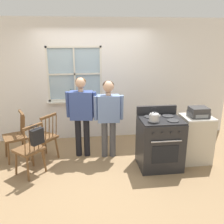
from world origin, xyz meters
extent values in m
plane|color=#937551|center=(0.00, 0.00, 0.00)|extent=(16.00, 16.00, 0.00)
cube|color=white|center=(1.69, 1.40, 1.35)|extent=(3.01, 0.06, 2.70)
cube|color=white|center=(-0.42, 1.40, 0.45)|extent=(1.20, 0.06, 0.90)
cube|color=white|center=(-0.42, 1.40, 2.41)|extent=(1.20, 0.06, 0.58)
cube|color=silver|center=(-0.42, 1.32, 0.89)|extent=(1.26, 0.10, 0.03)
cube|color=#9EB7C6|center=(-0.42, 1.41, 1.51)|extent=(1.14, 0.01, 1.15)
cube|color=silver|center=(-0.42, 1.38, 1.51)|extent=(0.04, 0.02, 1.21)
cube|color=silver|center=(-0.42, 1.38, 1.51)|extent=(1.20, 0.02, 0.04)
cube|color=silver|center=(-1.00, 1.38, 1.51)|extent=(0.04, 0.03, 1.21)
cube|color=silver|center=(0.17, 1.38, 1.51)|extent=(0.04, 0.03, 1.21)
cube|color=silver|center=(-0.42, 1.38, 2.10)|extent=(1.20, 0.03, 0.04)
cube|color=silver|center=(-0.42, 1.38, 0.92)|extent=(1.20, 0.03, 0.04)
cube|color=brown|center=(-1.22, -0.14, 0.46)|extent=(0.58, 0.58, 0.04)
cylinder|color=brown|center=(-1.22, 0.10, 0.22)|extent=(0.05, 0.09, 0.44)
cylinder|color=brown|center=(-1.45, -0.15, 0.22)|extent=(0.09, 0.05, 0.44)
cylinder|color=brown|center=(-0.98, -0.12, 0.22)|extent=(0.09, 0.05, 0.44)
cylinder|color=brown|center=(-1.21, -0.37, 0.22)|extent=(0.05, 0.09, 0.44)
cylinder|color=brown|center=(-0.97, -0.12, 0.68)|extent=(0.06, 0.06, 0.44)
cylinder|color=brown|center=(-1.03, -0.18, 0.68)|extent=(0.06, 0.06, 0.44)
cylinder|color=brown|center=(-1.09, -0.25, 0.68)|extent=(0.06, 0.06, 0.44)
cylinder|color=brown|center=(-1.15, -0.32, 0.68)|extent=(0.06, 0.06, 0.44)
cylinder|color=brown|center=(-1.21, -0.38, 0.68)|extent=(0.06, 0.06, 0.44)
cube|color=brown|center=(-1.09, -0.25, 0.92)|extent=(0.29, 0.31, 0.04)
cube|color=brown|center=(-1.03, 0.36, 0.46)|extent=(0.58, 0.58, 0.04)
cylinder|color=brown|center=(-1.05, 0.59, 0.22)|extent=(0.05, 0.09, 0.44)
cylinder|color=brown|center=(-1.26, 0.33, 0.22)|extent=(0.09, 0.05, 0.44)
cylinder|color=brown|center=(-0.80, 0.39, 0.22)|extent=(0.09, 0.05, 0.44)
cylinder|color=brown|center=(-1.02, 0.12, 0.22)|extent=(0.05, 0.09, 0.44)
cylinder|color=brown|center=(-0.79, 0.39, 0.68)|extent=(0.06, 0.05, 0.44)
cylinder|color=brown|center=(-0.84, 0.32, 0.68)|extent=(0.06, 0.05, 0.44)
cylinder|color=brown|center=(-0.90, 0.25, 0.68)|extent=(0.06, 0.05, 0.44)
cylinder|color=brown|center=(-0.96, 0.18, 0.68)|extent=(0.06, 0.05, 0.44)
cylinder|color=brown|center=(-1.01, 0.11, 0.68)|extent=(0.06, 0.05, 0.44)
cube|color=brown|center=(-0.90, 0.25, 0.92)|extent=(0.27, 0.32, 0.04)
cube|color=brown|center=(-1.59, 0.46, 0.46)|extent=(0.53, 0.54, 0.04)
cylinder|color=brown|center=(-1.81, 0.55, 0.22)|extent=(0.09, 0.06, 0.44)
cylinder|color=brown|center=(-1.68, 0.24, 0.22)|extent=(0.06, 0.09, 0.44)
cylinder|color=brown|center=(-1.51, 0.67, 0.22)|extent=(0.06, 0.09, 0.44)
cylinder|color=brown|center=(-1.38, 0.36, 0.22)|extent=(0.09, 0.06, 0.44)
cylinder|color=brown|center=(-1.50, 0.69, 0.68)|extent=(0.07, 0.04, 0.44)
cylinder|color=brown|center=(-1.47, 0.60, 0.68)|extent=(0.07, 0.04, 0.44)
cylinder|color=brown|center=(-1.44, 0.52, 0.68)|extent=(0.07, 0.04, 0.44)
cylinder|color=brown|center=(-1.40, 0.44, 0.68)|extent=(0.07, 0.04, 0.44)
cylinder|color=brown|center=(-1.37, 0.36, 0.68)|extent=(0.07, 0.04, 0.44)
cube|color=brown|center=(-1.44, 0.52, 0.92)|extent=(0.18, 0.37, 0.04)
cylinder|color=black|center=(-0.38, 0.45, 0.39)|extent=(0.12, 0.12, 0.78)
cylinder|color=black|center=(-0.21, 0.42, 0.39)|extent=(0.12, 0.12, 0.78)
cube|color=#384C8E|center=(-0.29, 0.43, 1.05)|extent=(0.46, 0.27, 0.55)
cylinder|color=#384C8E|center=(-0.55, 0.45, 1.07)|extent=(0.09, 0.12, 0.51)
cylinder|color=#384C8E|center=(-0.04, 0.38, 1.07)|extent=(0.09, 0.12, 0.51)
cylinder|color=tan|center=(-0.29, 0.43, 1.36)|extent=(0.10, 0.10, 0.07)
sphere|color=tan|center=(-0.29, 0.43, 1.49)|extent=(0.20, 0.20, 0.20)
ellipsoid|color=brown|center=(-0.29, 0.45, 1.51)|extent=(0.20, 0.20, 0.16)
cylinder|color=#4C4C51|center=(0.14, 0.35, 0.37)|extent=(0.12, 0.12, 0.74)
cylinder|color=#4C4C51|center=(0.30, 0.34, 0.37)|extent=(0.12, 0.12, 0.74)
cube|color=#6B84B7|center=(0.22, 0.34, 1.00)|extent=(0.43, 0.23, 0.52)
cylinder|color=#6B84B7|center=(-0.03, 0.33, 1.02)|extent=(0.08, 0.11, 0.48)
cylinder|color=#6B84B7|center=(0.46, 0.31, 1.02)|extent=(0.08, 0.11, 0.48)
cylinder|color=tan|center=(0.22, 0.34, 1.29)|extent=(0.10, 0.10, 0.06)
sphere|color=tan|center=(0.22, 0.34, 1.43)|extent=(0.21, 0.21, 0.21)
ellipsoid|color=#332319|center=(0.22, 0.36, 1.45)|extent=(0.22, 0.22, 0.17)
cube|color=#232326|center=(1.10, -0.17, 0.45)|extent=(0.75, 0.64, 0.90)
cube|color=black|center=(1.10, -0.17, 0.91)|extent=(0.74, 0.61, 0.02)
cylinder|color=#2D2D30|center=(0.93, -0.30, 0.93)|extent=(0.20, 0.20, 0.02)
cylinder|color=#2D2D30|center=(1.26, -0.30, 0.93)|extent=(0.20, 0.20, 0.02)
cylinder|color=#2D2D30|center=(0.93, -0.04, 0.93)|extent=(0.20, 0.20, 0.02)
cylinder|color=#2D2D30|center=(1.26, -0.04, 0.93)|extent=(0.20, 0.20, 0.02)
cube|color=#232326|center=(1.10, 0.12, 1.00)|extent=(0.75, 0.06, 0.16)
cube|color=black|center=(1.10, -0.49, 0.40)|extent=(0.47, 0.01, 0.32)
cylinder|color=silver|center=(1.10, -0.51, 0.65)|extent=(0.53, 0.02, 0.02)
cylinder|color=#232326|center=(0.87, -0.50, 0.79)|extent=(0.04, 0.02, 0.04)
cylinder|color=#232326|center=(1.02, -0.50, 0.79)|extent=(0.04, 0.02, 0.04)
cylinder|color=#232326|center=(1.17, -0.50, 0.79)|extent=(0.04, 0.02, 0.04)
cylinder|color=#232326|center=(1.32, -0.50, 0.79)|extent=(0.04, 0.02, 0.04)
cylinder|color=#B7B7BC|center=(0.93, -0.30, 1.00)|extent=(0.17, 0.17, 0.12)
ellipsoid|color=#B7B7BC|center=(0.93, -0.30, 1.06)|extent=(0.16, 0.16, 0.07)
sphere|color=black|center=(0.93, -0.30, 1.10)|extent=(0.03, 0.03, 0.03)
cylinder|color=#B7B7BC|center=(1.01, -0.30, 1.02)|extent=(0.08, 0.03, 0.07)
torus|color=black|center=(0.93, -0.30, 1.12)|extent=(0.12, 0.01, 0.12)
cylinder|color=#935B3D|center=(-0.52, 1.31, 0.94)|extent=(0.16, 0.16, 0.08)
cylinder|color=#33261C|center=(-0.52, 1.31, 0.97)|extent=(0.14, 0.14, 0.01)
cone|color=#286033|center=(-0.50, 1.32, 1.09)|extent=(0.06, 0.05, 0.23)
cone|color=#286033|center=(-0.53, 1.33, 1.03)|extent=(0.05, 0.06, 0.11)
cone|color=#286033|center=(-0.54, 1.30, 1.10)|extent=(0.10, 0.06, 0.23)
cone|color=#286033|center=(-0.51, 1.29, 1.03)|extent=(0.04, 0.05, 0.10)
cube|color=black|center=(-1.02, -0.31, 0.76)|extent=(0.21, 0.22, 0.26)
torus|color=black|center=(-1.08, -0.26, 0.93)|extent=(0.18, 0.18, 0.01)
cube|color=beige|center=(1.84, -0.04, 0.43)|extent=(0.55, 0.50, 0.87)
cube|color=beige|center=(1.84, -0.04, 0.89)|extent=(0.55, 0.50, 0.03)
cube|color=#38383A|center=(1.84, -0.06, 0.95)|extent=(0.34, 0.28, 0.10)
cube|color=#38383A|center=(1.84, -0.06, 1.04)|extent=(0.32, 0.27, 0.08)
cube|color=gray|center=(1.84, -0.20, 0.95)|extent=(0.24, 0.01, 0.06)
camera|label=1|loc=(-0.29, -4.18, 2.36)|focal=40.00mm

